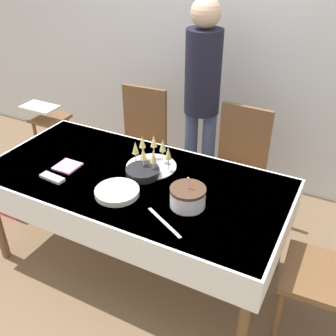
# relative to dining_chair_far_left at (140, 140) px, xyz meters

# --- Properties ---
(ground_plane) EXTENTS (12.00, 12.00, 0.00)m
(ground_plane) POSITION_rel_dining_chair_far_left_xyz_m (0.44, -0.79, -0.53)
(ground_plane) COLOR brown
(wall_back) EXTENTS (8.00, 0.05, 2.70)m
(wall_back) POSITION_rel_dining_chair_far_left_xyz_m (0.44, 0.67, 0.82)
(wall_back) COLOR silver
(wall_back) RESTS_ON ground_plane
(dining_table) EXTENTS (1.95, 0.95, 0.73)m
(dining_table) POSITION_rel_dining_chair_far_left_xyz_m (0.44, -0.79, 0.10)
(dining_table) COLOR white
(dining_table) RESTS_ON ground_plane
(dining_chair_far_left) EXTENTS (0.45, 0.45, 0.97)m
(dining_chair_far_left) POSITION_rel_dining_chair_far_left_xyz_m (0.00, 0.00, 0.00)
(dining_chair_far_left) COLOR brown
(dining_chair_far_left) RESTS_ON ground_plane
(dining_chair_far_right) EXTENTS (0.44, 0.44, 0.97)m
(dining_chair_far_right) POSITION_rel_dining_chair_far_left_xyz_m (0.87, 0.00, 0.00)
(dining_chair_far_right) COLOR brown
(dining_chair_far_right) RESTS_ON ground_plane
(birthday_cake) EXTENTS (0.21, 0.21, 0.19)m
(birthday_cake) POSITION_rel_dining_chair_far_left_xyz_m (0.87, -0.90, 0.26)
(birthday_cake) COLOR white
(birthday_cake) RESTS_ON dining_table
(champagne_tray) EXTENTS (0.34, 0.34, 0.18)m
(champagne_tray) POSITION_rel_dining_chair_far_left_xyz_m (0.47, -0.62, 0.29)
(champagne_tray) COLOR silver
(champagne_tray) RESTS_ON dining_table
(plate_stack_main) EXTENTS (0.27, 0.27, 0.03)m
(plate_stack_main) POSITION_rel_dining_chair_far_left_xyz_m (0.45, -1.00, 0.22)
(plate_stack_main) COLOR silver
(plate_stack_main) RESTS_ON dining_table
(plate_stack_dessert) EXTENTS (0.22, 0.22, 0.05)m
(plate_stack_dessert) POSITION_rel_dining_chair_far_left_xyz_m (0.48, -0.75, 0.23)
(plate_stack_dessert) COLOR black
(plate_stack_dessert) RESTS_ON dining_table
(cake_knife) EXTENTS (0.27, 0.16, 0.00)m
(cake_knife) POSITION_rel_dining_chair_far_left_xyz_m (0.82, -1.10, 0.20)
(cake_knife) COLOR silver
(cake_knife) RESTS_ON dining_table
(fork_pile) EXTENTS (0.17, 0.07, 0.02)m
(fork_pile) POSITION_rel_dining_chair_far_left_xyz_m (-0.01, -1.05, 0.21)
(fork_pile) COLOR silver
(fork_pile) RESTS_ON dining_table
(napkin_pile) EXTENTS (0.15, 0.15, 0.01)m
(napkin_pile) POSITION_rel_dining_chair_far_left_xyz_m (-0.02, -0.89, 0.21)
(napkin_pile) COLOR pink
(napkin_pile) RESTS_ON dining_table
(person_standing) EXTENTS (0.28, 0.28, 1.69)m
(person_standing) POSITION_rel_dining_chair_far_left_xyz_m (0.48, 0.18, 0.49)
(person_standing) COLOR #3F4C72
(person_standing) RESTS_ON ground_plane
(high_chair) EXTENTS (0.33, 0.35, 0.71)m
(high_chair) POSITION_rel_dining_chair_far_left_xyz_m (-0.96, -0.07, -0.05)
(high_chair) COLOR brown
(high_chair) RESTS_ON ground_plane
(gift_bag) EXTENTS (0.25, 0.15, 0.27)m
(gift_bag) POSITION_rel_dining_chair_far_left_xyz_m (-0.82, -0.79, -0.40)
(gift_bag) COLOR #CC333F
(gift_bag) RESTS_ON ground_plane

